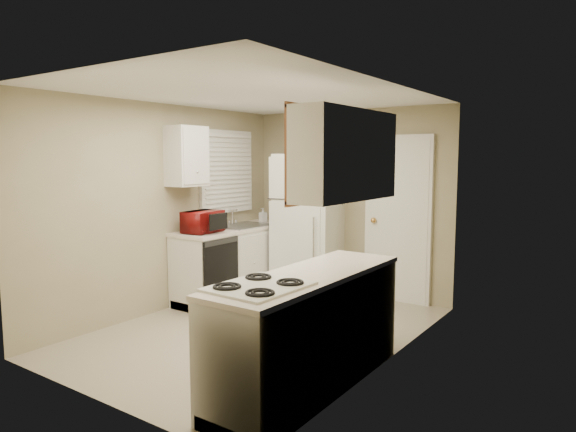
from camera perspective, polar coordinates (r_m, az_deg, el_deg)
The scene contains 19 objects.
floor at distance 5.45m, azimuth -3.08°, elevation -12.60°, with size 3.80×3.80×0.00m, color #B9AD92.
ceiling at distance 5.19m, azimuth -3.24°, elevation 13.33°, with size 3.80×3.80×0.00m, color white.
wall_left at distance 6.14m, azimuth -13.52°, elevation 0.87°, with size 3.80×3.80×0.00m, color tan.
wall_right at distance 4.47m, azimuth 11.16°, elevation -1.10°, with size 3.80×3.80×0.00m, color tan.
wall_back at distance 6.77m, azimuth 6.77°, elevation 1.51°, with size 2.80×2.80×0.00m, color tan.
wall_front at distance 3.88m, azimuth -20.70°, elevation -2.53°, with size 2.80×2.80×0.00m, color tan.
left_counter at distance 6.68m, azimuth -5.83°, elevation -5.06°, with size 0.60×1.80×0.90m, color silver.
dishwasher at distance 6.04m, azimuth -7.45°, elevation -5.91°, with size 0.03×0.58×0.72m, color black.
sink at distance 6.72m, azimuth -5.03°, elevation -1.42°, with size 0.54×0.74×0.16m, color gray.
microwave at distance 6.14m, azimuth -9.45°, elevation -0.44°, with size 0.26×0.46×0.31m, color maroon.
soap_bottle at distance 7.12m, azimuth -2.80°, elevation 0.17°, with size 0.09×0.09×0.19m, color beige.
window_blinds at distance 6.83m, azimuth -6.78°, elevation 4.91°, with size 0.10×0.98×1.08m, color silver.
upper_cabinet_left at distance 6.15m, azimuth -11.19°, elevation 6.53°, with size 0.30×0.45×0.70m, color silver.
refrigerator at distance 6.74m, azimuth 2.47°, elevation -0.91°, with size 0.75×0.73×1.83m, color white.
cabinet_over_fridge at distance 6.82m, azimuth 3.27°, elevation 8.30°, with size 0.70×0.30×0.40m, color silver.
interior_door at distance 6.46m, azimuth 12.07°, elevation -0.43°, with size 0.86×0.06×2.08m, color white.
right_counter at distance 4.08m, azimuth 2.32°, elevation -12.53°, with size 0.60×2.00×0.90m, color silver.
stove at distance 3.69m, azimuth -3.18°, elevation -15.46°, with size 0.53×0.66×0.80m, color white.
upper_cabinet_right at distance 4.04m, azimuth 6.52°, elevation 6.73°, with size 0.30×1.20×0.70m, color silver.
Camera 1 is at (3.17, -4.06, 1.78)m, focal length 32.00 mm.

